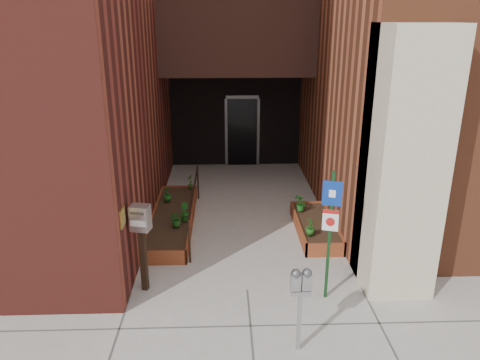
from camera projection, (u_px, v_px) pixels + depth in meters
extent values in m
plane|color=#9E9991|center=(247.00, 290.00, 8.11)|extent=(80.00, 80.00, 0.00)
cube|color=#BBAF90|center=(403.00, 164.00, 7.65)|extent=(1.10, 1.20, 4.40)
cube|color=black|center=(237.00, 35.00, 12.42)|extent=(4.20, 2.00, 2.00)
cube|color=black|center=(236.00, 117.00, 14.58)|extent=(4.00, 0.30, 3.00)
cube|color=black|center=(242.00, 132.00, 14.56)|extent=(0.90, 0.06, 2.10)
cube|color=#B79338|center=(122.00, 217.00, 7.35)|extent=(0.04, 0.30, 0.30)
cube|color=maroon|center=(163.00, 258.00, 8.87)|extent=(0.90, 0.04, 0.30)
cube|color=maroon|center=(180.00, 191.00, 12.23)|extent=(0.90, 0.04, 0.30)
cube|color=maroon|center=(154.00, 220.00, 10.53)|extent=(0.04, 3.60, 0.30)
cube|color=maroon|center=(192.00, 219.00, 10.56)|extent=(0.04, 3.60, 0.30)
cube|color=black|center=(173.00, 220.00, 10.56)|extent=(0.82, 3.52, 0.26)
cube|color=maroon|center=(326.00, 250.00, 9.16)|extent=(0.80, 0.04, 0.30)
cube|color=maroon|center=(307.00, 207.00, 11.20)|extent=(0.80, 0.04, 0.30)
cube|color=maroon|center=(298.00, 227.00, 10.17)|extent=(0.04, 2.20, 0.30)
cube|color=maroon|center=(333.00, 226.00, 10.19)|extent=(0.04, 2.20, 0.30)
cube|color=black|center=(315.00, 227.00, 10.19)|extent=(0.72, 2.12, 0.26)
cylinder|color=black|center=(189.00, 241.00, 8.86)|extent=(0.04, 0.04, 0.90)
cylinder|color=black|center=(198.00, 183.00, 11.97)|extent=(0.04, 0.04, 0.90)
cylinder|color=black|center=(194.00, 190.00, 10.27)|extent=(0.04, 3.30, 0.04)
cube|color=gray|center=(299.00, 322.00, 6.53)|extent=(0.06, 0.06, 0.90)
cube|color=gray|center=(301.00, 292.00, 6.36)|extent=(0.28, 0.13, 0.07)
cube|color=gray|center=(296.00, 282.00, 6.30)|extent=(0.14, 0.10, 0.23)
sphere|color=#59595B|center=(296.00, 274.00, 6.26)|extent=(0.13, 0.13, 0.13)
cube|color=white|center=(296.00, 283.00, 6.25)|extent=(0.08, 0.01, 0.05)
cube|color=#B21414|center=(296.00, 288.00, 6.28)|extent=(0.08, 0.01, 0.03)
cube|color=gray|center=(307.00, 282.00, 6.32)|extent=(0.14, 0.10, 0.23)
sphere|color=#59595B|center=(307.00, 273.00, 6.27)|extent=(0.13, 0.13, 0.13)
cube|color=white|center=(308.00, 282.00, 6.27)|extent=(0.08, 0.01, 0.05)
cube|color=#B21414|center=(307.00, 287.00, 6.29)|extent=(0.08, 0.01, 0.03)
cube|color=#123316|center=(329.00, 237.00, 7.55)|extent=(0.06, 0.06, 2.24)
cube|color=navy|center=(332.00, 193.00, 7.27)|extent=(0.30, 0.11, 0.41)
cube|color=white|center=(332.00, 194.00, 7.26)|extent=(0.10, 0.04, 0.12)
cube|color=white|center=(330.00, 220.00, 7.42)|extent=(0.25, 0.09, 0.36)
cube|color=#B21414|center=(331.00, 212.00, 7.36)|extent=(0.25, 0.09, 0.06)
cylinder|color=#B21414|center=(330.00, 222.00, 7.41)|extent=(0.14, 0.05, 0.14)
cube|color=black|center=(144.00, 260.00, 7.95)|extent=(0.12, 0.12, 1.14)
cube|color=#BBBBBE|center=(140.00, 218.00, 7.69)|extent=(0.35, 0.29, 0.44)
cube|color=#59595B|center=(137.00, 214.00, 7.54)|extent=(0.23, 0.06, 0.04)
cube|color=white|center=(138.00, 224.00, 7.60)|extent=(0.25, 0.06, 0.10)
imported|color=#20621C|center=(177.00, 218.00, 9.82)|extent=(0.36, 0.36, 0.33)
imported|color=#195518|center=(184.00, 212.00, 10.08)|extent=(0.29, 0.29, 0.40)
imported|color=#1D5C1A|center=(167.00, 194.00, 11.15)|extent=(0.27, 0.27, 0.35)
imported|color=#2D621C|center=(190.00, 181.00, 11.95)|extent=(0.23, 0.23, 0.37)
imported|color=#1F5718|center=(310.00, 227.00, 9.42)|extent=(0.20, 0.20, 0.34)
imported|color=#265E1A|center=(300.00, 201.00, 10.70)|extent=(0.25, 0.25, 0.35)
imported|color=#1C621C|center=(301.00, 204.00, 10.58)|extent=(0.43, 0.43, 0.34)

